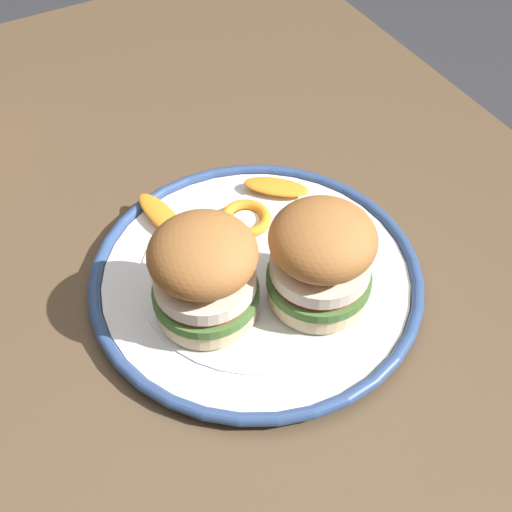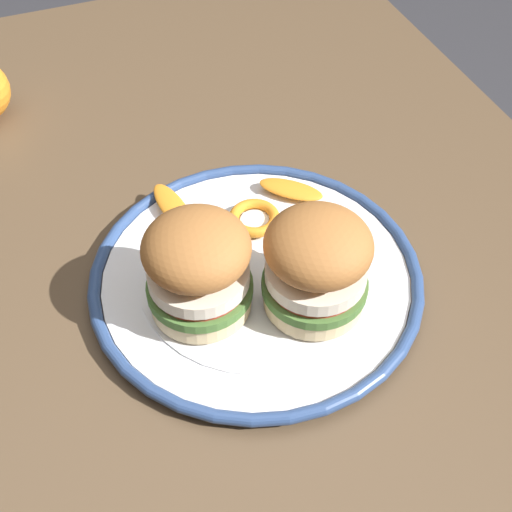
{
  "view_description": "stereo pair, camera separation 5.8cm",
  "coord_description": "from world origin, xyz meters",
  "px_view_note": "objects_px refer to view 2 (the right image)",
  "views": [
    {
      "loc": [
        0.41,
        -0.17,
        1.24
      ],
      "look_at": [
        0.03,
        0.04,
        0.77
      ],
      "focal_mm": 48.83,
      "sensor_mm": 36.0,
      "label": 1
    },
    {
      "loc": [
        0.44,
        -0.11,
        1.24
      ],
      "look_at": [
        0.03,
        0.04,
        0.77
      ],
      "focal_mm": 48.83,
      "sensor_mm": 36.0,
      "label": 2
    }
  ],
  "objects_px": {
    "sandwich_half_left": "(317,264)",
    "dinner_plate": "(256,277)",
    "dining_table": "(210,335)",
    "sandwich_half_right": "(198,267)"
  },
  "relations": [
    {
      "from": "dining_table",
      "to": "dinner_plate",
      "type": "xyz_separation_m",
      "value": [
        0.03,
        0.04,
        0.12
      ]
    },
    {
      "from": "dining_table",
      "to": "dinner_plate",
      "type": "relative_size",
      "value": 3.57
    },
    {
      "from": "sandwich_half_left",
      "to": "dinner_plate",
      "type": "bearing_deg",
      "value": -144.98
    },
    {
      "from": "dining_table",
      "to": "sandwich_half_right",
      "type": "height_order",
      "value": "sandwich_half_right"
    },
    {
      "from": "dining_table",
      "to": "sandwich_half_left",
      "type": "distance_m",
      "value": 0.21
    },
    {
      "from": "dining_table",
      "to": "dinner_plate",
      "type": "distance_m",
      "value": 0.13
    },
    {
      "from": "dining_table",
      "to": "sandwich_half_right",
      "type": "bearing_deg",
      "value": -20.11
    },
    {
      "from": "dinner_plate",
      "to": "sandwich_half_right",
      "type": "xyz_separation_m",
      "value": [
        0.02,
        -0.06,
        0.06
      ]
    },
    {
      "from": "dining_table",
      "to": "sandwich_half_left",
      "type": "height_order",
      "value": "sandwich_half_left"
    },
    {
      "from": "dinner_plate",
      "to": "sandwich_half_right",
      "type": "relative_size",
      "value": 2.58
    }
  ]
}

